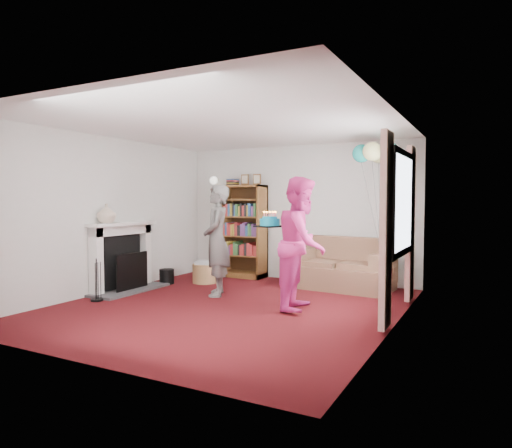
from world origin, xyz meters
The scene contains 16 objects.
ground centered at (0.00, 0.00, 0.00)m, with size 5.00×5.00×0.00m, color #380908.
wall_back centered at (0.00, 2.51, 1.25)m, with size 4.50×0.02×2.50m, color silver.
wall_left centered at (-2.26, 0.00, 1.25)m, with size 0.02×5.00×2.50m, color silver.
wall_right centered at (2.26, 0.00, 1.25)m, with size 0.02×5.00×2.50m, color silver.
ceiling centered at (0.00, 0.00, 2.50)m, with size 4.50×5.00×0.01m, color white.
fireplace centered at (-2.09, 0.19, 0.51)m, with size 0.55×1.80×1.12m.
window_bay centered at (2.21, 0.60, 1.20)m, with size 0.14×2.02×2.20m.
wall_sconce centered at (-1.75, 2.36, 1.88)m, with size 0.16×0.23×0.16m.
bookcase centered at (-1.01, 2.30, 0.87)m, with size 0.84×0.42×1.98m.
sofa centered at (1.03, 2.07, 0.32)m, with size 1.61×0.85×0.85m.
wicker_basket centered at (-1.33, 1.41, 0.18)m, with size 0.45×0.45×0.39m.
person_striped centered at (-0.55, 0.59, 0.86)m, with size 0.63×0.41×1.72m, color black.
person_magenta centered at (0.95, 0.38, 0.90)m, with size 0.88×0.68×1.80m, color #CE2979.
birthday_cake centered at (0.43, 0.46, 1.17)m, with size 0.34×0.34×0.22m.
balloons centered at (1.61, 1.78, 2.22)m, with size 0.73×0.73×1.71m.
mantel_vase centered at (-2.12, -0.15, 1.28)m, with size 0.29×0.29×0.31m, color beige.
Camera 1 is at (3.26, -5.38, 1.49)m, focal length 32.00 mm.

